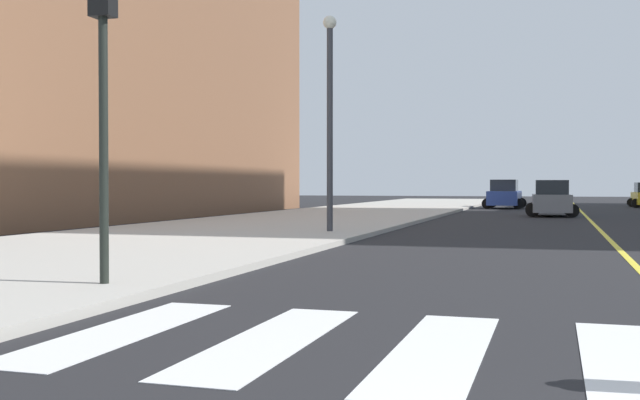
# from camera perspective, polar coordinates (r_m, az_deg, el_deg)

# --- Properties ---
(sidewalk_kerb_west) EXTENTS (10.00, 120.00, 0.15)m
(sidewalk_kerb_west) POSITION_cam_1_polar(r_m,az_deg,el_deg) (26.01, -7.07, -2.39)
(sidewalk_kerb_west) COLOR #B2ADA3
(sidewalk_kerb_west) RESTS_ON ground
(lane_divider_paint) EXTENTS (0.16, 80.00, 0.01)m
(lane_divider_paint) POSITION_cam_1_polar(r_m,az_deg,el_deg) (43.76, 19.11, -1.10)
(lane_divider_paint) COLOR yellow
(lane_divider_paint) RESTS_ON ground
(car_gray_fourth) EXTENTS (2.77, 4.35, 1.91)m
(car_gray_fourth) POSITION_cam_1_polar(r_m,az_deg,el_deg) (42.41, 16.81, 0.04)
(car_gray_fourth) COLOR slate
(car_gray_fourth) RESTS_ON ground
(car_blue_fifth) EXTENTS (2.91, 4.58, 2.02)m
(car_blue_fifth) POSITION_cam_1_polar(r_m,az_deg,el_deg) (55.35, 13.54, 0.36)
(car_blue_fifth) COLOR #2D479E
(car_blue_fifth) RESTS_ON ground
(traffic_light_far_corner) EXTENTS (0.36, 0.41, 5.09)m
(traffic_light_far_corner) POSITION_cam_1_polar(r_m,az_deg,el_deg) (12.43, -15.77, 10.54)
(traffic_light_far_corner) COLOR black
(traffic_light_far_corner) RESTS_ON sidewalk_kerb_west
(street_lamp) EXTENTS (0.44, 0.44, 7.04)m
(street_lamp) POSITION_cam_1_polar(r_m,az_deg,el_deg) (25.28, 0.73, 7.18)
(street_lamp) COLOR #38383D
(street_lamp) RESTS_ON sidewalk_kerb_west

